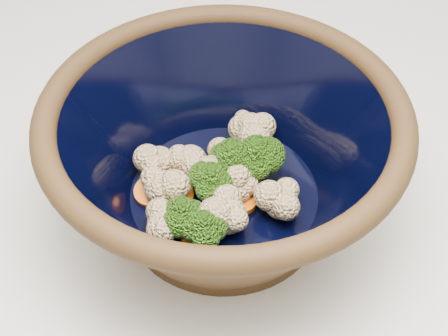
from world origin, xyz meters
TOP-DOWN VIEW (x-y plane):
  - mixing_bowl at (-0.09, 0.02)m, footprint 0.37×0.37m
  - vegetable_pile at (-0.09, 0.02)m, footprint 0.15×0.16m

SIDE VIEW (x-z plane):
  - vegetable_pile at x=-0.09m, z-range 0.93..0.98m
  - mixing_bowl at x=-0.09m, z-range 0.91..1.04m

